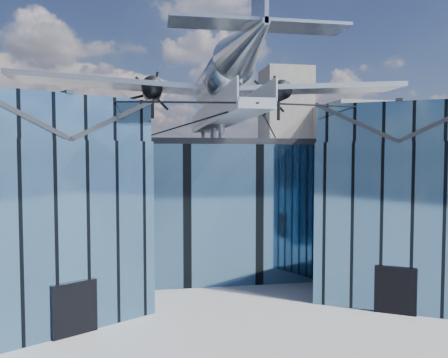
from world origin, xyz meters
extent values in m
plane|color=gray|center=(0.00, 0.00, 0.00)|extent=(120.00, 120.00, 0.00)
cube|color=#476E91|center=(0.00, 9.00, 4.75)|extent=(28.00, 14.00, 9.50)
cube|color=#222429|center=(0.00, 9.00, 9.70)|extent=(28.00, 14.00, 0.40)
cube|color=#476E91|center=(-10.50, -1.00, 4.75)|extent=(11.79, 11.43, 9.50)
cube|color=#476E91|center=(-10.50, -1.00, 10.60)|extent=(11.56, 11.20, 2.20)
cube|color=#222429|center=(-8.55, 0.12, 10.60)|extent=(7.98, 9.23, 2.40)
cube|color=#222429|center=(-10.50, -1.00, 11.75)|extent=(4.30, 7.10, 0.18)
cube|color=black|center=(-8.48, -4.51, 1.30)|extent=(2.03, 1.32, 2.60)
cube|color=black|center=(-6.60, 1.25, 4.75)|extent=(0.34, 0.34, 9.50)
cube|color=#476E91|center=(10.50, -1.00, 4.75)|extent=(11.79, 11.43, 9.50)
cube|color=#476E91|center=(10.50, -1.00, 10.60)|extent=(11.56, 11.20, 2.20)
cube|color=#222429|center=(8.55, 0.12, 10.60)|extent=(7.98, 9.23, 2.40)
cube|color=#222429|center=(12.45, -2.12, 10.60)|extent=(7.98, 9.23, 2.40)
cube|color=#222429|center=(10.50, -1.00, 11.75)|extent=(4.30, 7.10, 0.18)
cube|color=black|center=(8.48, -4.51, 1.30)|extent=(2.03, 1.32, 2.60)
cube|color=black|center=(6.60, 1.25, 4.75)|extent=(0.34, 0.34, 9.50)
cube|color=#A4ABB3|center=(0.00, 3.50, 11.10)|extent=(1.80, 21.00, 0.50)
cube|color=#A4ABB3|center=(-0.90, 3.50, 11.75)|extent=(0.08, 21.00, 1.10)
cube|color=#A4ABB3|center=(0.90, 3.50, 11.75)|extent=(0.08, 21.00, 1.10)
cylinder|color=#A4ABB3|center=(0.00, 13.00, 10.43)|extent=(0.44, 0.44, 1.35)
cylinder|color=#A4ABB3|center=(0.00, 7.00, 10.43)|extent=(0.44, 0.44, 1.35)
cylinder|color=#A4ABB3|center=(0.00, 3.00, 10.43)|extent=(0.44, 0.44, 1.35)
cylinder|color=#A4ABB3|center=(0.00, 4.00, 12.05)|extent=(0.70, 0.70, 1.40)
cylinder|color=black|center=(-5.25, -4.00, 11.40)|extent=(10.55, 6.08, 0.69)
cylinder|color=black|center=(5.25, -4.00, 11.40)|extent=(10.55, 6.08, 0.69)
cylinder|color=black|center=(-3.00, 1.50, 10.55)|extent=(6.09, 17.04, 1.19)
cylinder|color=black|center=(3.00, 1.50, 10.55)|extent=(6.09, 17.04, 1.19)
cylinder|color=#A4AAB1|center=(0.00, 4.00, 14.00)|extent=(2.50, 11.00, 2.50)
sphere|color=#A4AAB1|center=(0.00, 9.50, 14.00)|extent=(2.50, 2.50, 2.50)
cube|color=black|center=(0.00, 8.50, 14.69)|extent=(1.60, 1.40, 0.50)
cone|color=#A4AAB1|center=(0.00, -5.00, 14.30)|extent=(2.50, 7.00, 2.50)
cube|color=#A4AAB1|center=(0.00, -7.20, 14.50)|extent=(8.00, 1.80, 0.14)
cube|color=#A4AAB1|center=(-7.00, 5.00, 13.70)|extent=(14.00, 3.20, 1.08)
cylinder|color=black|center=(-4.60, 5.60, 13.45)|extent=(1.44, 3.20, 1.44)
cone|color=black|center=(-4.60, 7.40, 13.45)|extent=(0.70, 0.70, 0.70)
cube|color=black|center=(-4.60, 7.55, 13.45)|extent=(1.05, 0.06, 3.33)
cube|color=black|center=(-4.60, 7.55, 13.45)|extent=(2.53, 0.06, 2.53)
cube|color=black|center=(-4.60, 7.55, 13.45)|extent=(3.33, 0.06, 1.05)
cylinder|color=black|center=(-4.60, 5.00, 12.22)|extent=(0.24, 0.24, 1.75)
cube|color=#A4AAB1|center=(7.00, 5.00, 13.70)|extent=(14.00, 3.20, 1.08)
cylinder|color=black|center=(4.60, 5.60, 13.45)|extent=(1.44, 3.20, 1.44)
cone|color=black|center=(4.60, 7.40, 13.45)|extent=(0.70, 0.70, 0.70)
cube|color=black|center=(4.60, 7.55, 13.45)|extent=(1.05, 0.06, 3.33)
cube|color=black|center=(4.60, 7.55, 13.45)|extent=(2.53, 0.06, 2.53)
cube|color=black|center=(4.60, 7.55, 13.45)|extent=(3.33, 0.06, 1.05)
cylinder|color=black|center=(4.60, 5.00, 12.22)|extent=(0.24, 0.24, 1.75)
cube|color=slate|center=(32.00, 48.00, 9.00)|extent=(12.00, 14.00, 18.00)
cube|color=slate|center=(-20.00, 55.00, 7.00)|extent=(14.00, 10.00, 14.00)
cube|color=slate|center=(22.00, 58.00, 13.00)|extent=(9.00, 9.00, 26.00)
camera|label=1|loc=(-4.82, -26.25, 8.70)|focal=35.00mm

